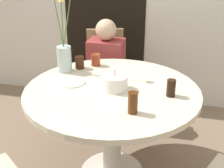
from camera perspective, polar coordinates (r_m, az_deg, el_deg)
doorway_panel at (r=3.48m, az=-1.37°, el=13.15°), size 0.90×0.01×2.05m
dining_table at (r=2.29m, az=0.00°, el=-4.21°), size 1.26×1.26×0.76m
chair_right_flank at (r=3.27m, az=-1.16°, el=2.86°), size 0.50×0.50×0.90m
birthday_cake at (r=2.20m, az=0.54°, el=0.29°), size 0.18×0.18×0.15m
flower_vase at (r=2.49m, az=-8.80°, el=6.80°), size 0.26×0.17×0.76m
side_plate at (r=2.34m, az=-7.37°, el=0.33°), size 0.20×0.20×0.01m
drink_glass_0 at (r=1.90m, az=3.83°, el=-3.44°), size 0.06×0.06×0.14m
drink_glass_1 at (r=2.63m, az=-3.00°, el=4.44°), size 0.08×0.08×0.10m
drink_glass_2 at (r=2.58m, az=-5.95°, el=3.95°), size 0.07×0.07×0.10m
drink_glass_3 at (r=2.14m, az=10.75°, el=-0.72°), size 0.06×0.06×0.12m
person_guest at (r=3.12m, az=-1.03°, el=1.62°), size 0.34×0.24×1.06m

